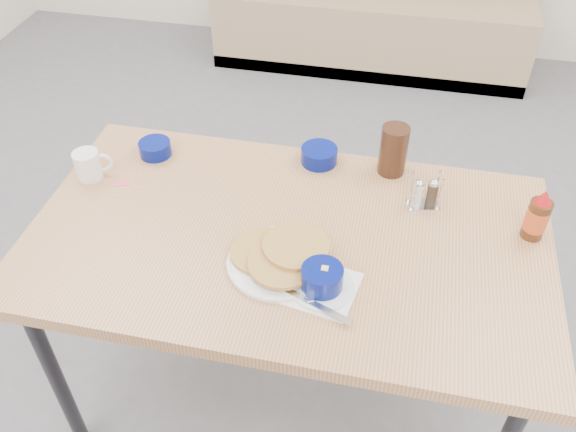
% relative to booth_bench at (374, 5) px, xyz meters
% --- Properties ---
extents(booth_bench, '(1.90, 0.56, 1.22)m').
position_rel_booth_bench_xyz_m(booth_bench, '(0.00, 0.00, 0.00)').
color(booth_bench, tan).
rests_on(booth_bench, ground).
extents(dining_table, '(1.40, 0.80, 0.76)m').
position_rel_booth_bench_xyz_m(dining_table, '(0.00, -2.53, 0.35)').
color(dining_table, tan).
rests_on(dining_table, ground).
extents(pancake_plate, '(0.26, 0.26, 0.05)m').
position_rel_booth_bench_xyz_m(pancake_plate, '(0.00, -2.64, 0.43)').
color(pancake_plate, white).
rests_on(pancake_plate, dining_table).
extents(coffee_mug, '(0.11, 0.08, 0.09)m').
position_rel_booth_bench_xyz_m(coffee_mug, '(-0.63, -2.41, 0.45)').
color(coffee_mug, white).
rests_on(coffee_mug, dining_table).
extents(grits_setting, '(0.19, 0.21, 0.07)m').
position_rel_booth_bench_xyz_m(grits_setting, '(0.12, -2.70, 0.44)').
color(grits_setting, white).
rests_on(grits_setting, dining_table).
extents(creamer_bowl, '(0.10, 0.10, 0.04)m').
position_rel_booth_bench_xyz_m(creamer_bowl, '(-0.48, -2.26, 0.43)').
color(creamer_bowl, '#041065').
rests_on(creamer_bowl, dining_table).
extents(butter_bowl, '(0.11, 0.11, 0.05)m').
position_rel_booth_bench_xyz_m(butter_bowl, '(0.03, -2.19, 0.43)').
color(butter_bowl, '#041065').
rests_on(butter_bowl, dining_table).
extents(amber_tumbler, '(0.10, 0.10, 0.15)m').
position_rel_booth_bench_xyz_m(amber_tumbler, '(0.25, -2.19, 0.49)').
color(amber_tumbler, black).
rests_on(amber_tumbler, dining_table).
extents(condiment_caddy, '(0.10, 0.07, 0.11)m').
position_rel_booth_bench_xyz_m(condiment_caddy, '(0.35, -2.33, 0.45)').
color(condiment_caddy, silver).
rests_on(condiment_caddy, dining_table).
extents(syrup_bottle, '(0.06, 0.06, 0.16)m').
position_rel_booth_bench_xyz_m(syrup_bottle, '(0.64, -2.40, 0.48)').
color(syrup_bottle, '#47230F').
rests_on(syrup_bottle, dining_table).
extents(sugar_wrapper, '(0.05, 0.04, 0.00)m').
position_rel_booth_bench_xyz_m(sugar_wrapper, '(-0.52, -2.42, 0.41)').
color(sugar_wrapper, '#E84D5F').
rests_on(sugar_wrapper, dining_table).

